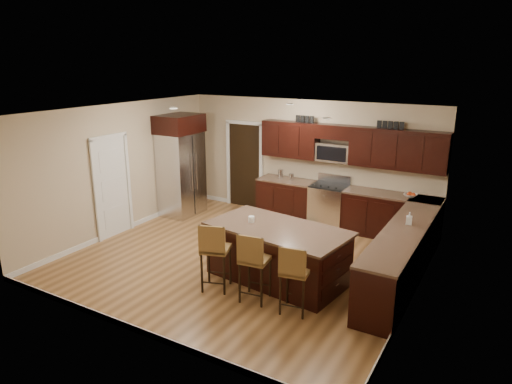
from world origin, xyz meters
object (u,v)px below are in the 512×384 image
Objects in this scene: range at (329,205)px; stool_left at (214,249)px; refrigerator at (181,164)px; stool_right at (294,272)px; stool_mid at (253,260)px; island at (277,255)px.

stool_left reaches higher than range.
range is at bearing 16.38° from refrigerator.
stool_right is (0.91, -3.68, 0.19)m from range.
refrigerator reaches higher than stool_left.
stool_right is at bearing -18.35° from stool_left.
range reaches higher than stool_mid.
stool_mid is at bearing 171.25° from stool_right.
range is 0.47× the size of refrigerator.
refrigerator is at bearing 135.17° from stool_mid.
stool_mid is at bearing -86.22° from range.
stool_left is 0.70m from stool_mid.
island is 2.31× the size of stool_right.
island is 1.11m from stool_left.
island is at bearing 33.08° from stool_left.
range is 2.85m from island.
refrigerator is at bearing 138.23° from stool_right.
stool_right is (0.70, -0.84, 0.23)m from island.
refrigerator is (-3.54, 2.71, 0.51)m from stool_mid.
stool_left is 1.07× the size of stool_right.
island is 4.05m from refrigerator.
stool_mid is 1.05× the size of stool_right.
island is at bearing -28.01° from refrigerator.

